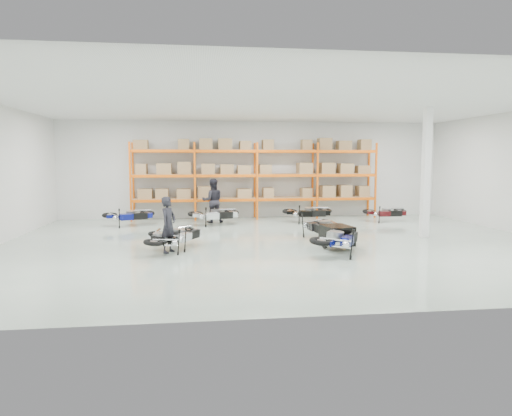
{
  "coord_description": "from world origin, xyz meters",
  "views": [
    {
      "loc": [
        -2.65,
        -14.47,
        2.7
      ],
      "look_at": [
        -0.73,
        0.63,
        1.1
      ],
      "focal_mm": 32.0,
      "sensor_mm": 36.0,
      "label": 1
    }
  ],
  "objects": [
    {
      "name": "moto_black_far_left",
      "position": [
        -3.7,
        -1.04,
        0.52
      ],
      "size": [
        0.87,
        1.71,
        1.1
      ],
      "primitive_type": null,
      "rotation": [
        0.0,
        -0.09,
        3.16
      ],
      "color": "black",
      "rests_on": "ground"
    },
    {
      "name": "moto_back_d",
      "position": [
        5.56,
        4.59,
        0.52
      ],
      "size": [
        1.73,
        0.92,
        1.1
      ],
      "primitive_type": null,
      "rotation": [
        0.0,
        -0.09,
        1.52
      ],
      "color": "#3E0C0F",
      "rests_on": "ground"
    },
    {
      "name": "moto_back_c",
      "position": [
        2.08,
        4.72,
        0.58
      ],
      "size": [
        1.89,
        0.94,
        1.22
      ],
      "primitive_type": null,
      "rotation": [
        0.0,
        -0.09,
        1.57
      ],
      "color": "black",
      "rests_on": "ground"
    },
    {
      "name": "pallet_rack",
      "position": [
        -0.0,
        6.45,
        2.26
      ],
      "size": [
        11.28,
        0.98,
        3.62
      ],
      "color": "#EF600C",
      "rests_on": "ground"
    },
    {
      "name": "moto_touring_right",
      "position": [
        1.54,
        0.48,
        0.59
      ],
      "size": [
        1.12,
        2.0,
        1.25
      ],
      "primitive_type": null,
      "rotation": [
        0.0,
        -0.09,
        0.09
      ],
      "color": "black",
      "rests_on": "ground"
    },
    {
      "name": "structural_column",
      "position": [
        5.2,
        0.5,
        2.25
      ],
      "size": [
        0.25,
        0.25,
        4.5
      ],
      "primitive_type": "cube",
      "color": "white",
      "rests_on": "ground"
    },
    {
      "name": "moto_back_a",
      "position": [
        -5.46,
        4.63,
        0.56
      ],
      "size": [
        2.03,
        1.45,
        1.19
      ],
      "primitive_type": null,
      "rotation": [
        0.0,
        -0.09,
        1.9
      ],
      "color": "navy",
      "rests_on": "ground"
    },
    {
      "name": "moto_blue_centre",
      "position": [
        1.33,
        -1.98,
        0.6
      ],
      "size": [
        1.9,
        2.15,
        1.26
      ],
      "primitive_type": null,
      "rotation": [
        0.0,
        -0.09,
        2.54
      ],
      "color": "#080D51",
      "rests_on": "ground"
    },
    {
      "name": "moto_silver_left",
      "position": [
        -3.21,
        -0.47,
        0.53
      ],
      "size": [
        1.63,
        1.94,
        1.13
      ],
      "primitive_type": null,
      "rotation": [
        0.0,
        -0.09,
        2.61
      ],
      "color": "#ABACB2",
      "rests_on": "ground"
    },
    {
      "name": "person_back",
      "position": [
        -2.04,
        5.25,
        0.95
      ],
      "size": [
        0.98,
        0.8,
        1.9
      ],
      "primitive_type": "imported",
      "rotation": [
        0.0,
        0.0,
        3.23
      ],
      "color": "black",
      "rests_on": "ground"
    },
    {
      "name": "trailer",
      "position": [
        1.54,
        -1.11,
        0.41
      ],
      "size": [
        0.92,
        1.71,
        0.7
      ],
      "rotation": [
        0.0,
        0.0,
        0.14
      ],
      "color": "black",
      "rests_on": "ground"
    },
    {
      "name": "moto_back_b",
      "position": [
        -1.97,
        4.43,
        0.58
      ],
      "size": [
        2.05,
        1.34,
        1.22
      ],
      "primitive_type": null,
      "rotation": [
        0.0,
        -0.09,
        1.8
      ],
      "color": "silver",
      "rests_on": "ground"
    },
    {
      "name": "room",
      "position": [
        0.0,
        0.0,
        2.25
      ],
      "size": [
        18.0,
        18.0,
        18.0
      ],
      "color": "#AABEAF",
      "rests_on": "ground"
    },
    {
      "name": "person_left",
      "position": [
        -3.53,
        -1.08,
        0.82
      ],
      "size": [
        0.63,
        0.71,
        1.65
      ],
      "primitive_type": "imported",
      "rotation": [
        0.0,
        0.0,
        1.09
      ],
      "color": "black",
      "rests_on": "ground"
    }
  ]
}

